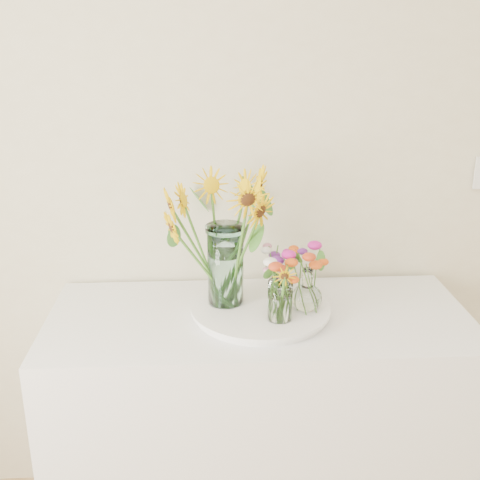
{
  "coord_description": "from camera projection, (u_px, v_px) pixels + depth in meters",
  "views": [
    {
      "loc": [
        -0.36,
        0.14,
        1.8
      ],
      "look_at": [
        -0.26,
        1.92,
        1.17
      ],
      "focal_mm": 45.0,
      "sensor_mm": 36.0,
      "label": 1
    }
  ],
  "objects": [
    {
      "name": "counter",
      "position": [
        258.0,
        428.0,
        2.14
      ],
      "size": [
        1.4,
        0.6,
        0.9
      ],
      "primitive_type": "cube",
      "color": "white",
      "rests_on": "ground_plane"
    },
    {
      "name": "tray",
      "position": [
        261.0,
        311.0,
        1.99
      ],
      "size": [
        0.44,
        0.44,
        0.02
      ],
      "primitive_type": "cylinder",
      "color": "white",
      "rests_on": "counter"
    },
    {
      "name": "mason_jar",
      "position": [
        226.0,
        265.0,
        1.97
      ],
      "size": [
        0.13,
        0.13,
        0.28
      ],
      "primitive_type": "cylinder",
      "rotation": [
        0.0,
        0.0,
        0.11
      ],
      "color": "#AEE2DE",
      "rests_on": "tray"
    },
    {
      "name": "sunflower_bouquet",
      "position": [
        225.0,
        233.0,
        1.94
      ],
      "size": [
        0.74,
        0.74,
        0.5
      ],
      "primitive_type": null,
      "rotation": [
        0.0,
        0.0,
        0.11
      ],
      "color": "#E7B504",
      "rests_on": "tray"
    },
    {
      "name": "small_vase_a",
      "position": [
        280.0,
        301.0,
        1.88
      ],
      "size": [
        0.1,
        0.1,
        0.13
      ],
      "primitive_type": "cylinder",
      "rotation": [
        0.0,
        0.0,
        0.35
      ],
      "color": "white",
      "rests_on": "tray"
    },
    {
      "name": "wildflower_posy_a",
      "position": [
        280.0,
        288.0,
        1.86
      ],
      "size": [
        0.18,
        0.18,
        0.22
      ],
      "primitive_type": null,
      "color": "#D95112",
      "rests_on": "tray"
    },
    {
      "name": "small_vase_b",
      "position": [
        307.0,
        289.0,
        1.95
      ],
      "size": [
        0.11,
        0.11,
        0.14
      ],
      "primitive_type": null,
      "rotation": [
        0.0,
        0.0,
        0.13
      ],
      "color": "white",
      "rests_on": "tray"
    },
    {
      "name": "wildflower_posy_b",
      "position": [
        308.0,
        277.0,
        1.94
      ],
      "size": [
        0.22,
        0.22,
        0.23
      ],
      "primitive_type": null,
      "color": "#D95112",
      "rests_on": "tray"
    },
    {
      "name": "small_vase_c",
      "position": [
        280.0,
        281.0,
        2.07
      ],
      "size": [
        0.06,
        0.06,
        0.1
      ],
      "primitive_type": "cylinder",
      "rotation": [
        0.0,
        0.0,
        0.01
      ],
      "color": "white",
      "rests_on": "tray"
    },
    {
      "name": "wildflower_posy_c",
      "position": [
        281.0,
        269.0,
        2.05
      ],
      "size": [
        0.18,
        0.18,
        0.19
      ],
      "primitive_type": null,
      "color": "#D95112",
      "rests_on": "tray"
    }
  ]
}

